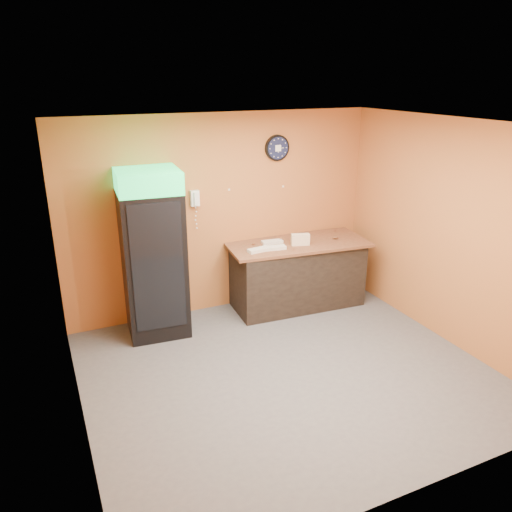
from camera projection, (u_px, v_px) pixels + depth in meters
floor at (287, 372)px, 5.81m from camera, size 4.50×4.50×0.00m
back_wall at (223, 215)px, 7.04m from camera, size 4.50×0.02×2.80m
left_wall at (67, 296)px, 4.45m from camera, size 0.02×4.00×2.80m
right_wall at (449, 233)px, 6.20m from camera, size 0.02×4.00×2.80m
ceiling at (293, 125)px, 4.85m from camera, size 4.50×4.00×0.02m
beverage_cooler at (154, 257)px, 6.38m from camera, size 0.82×0.83×2.18m
prep_counter at (297, 275)px, 7.38m from camera, size 1.92×0.94×0.94m
wall_clock at (277, 148)px, 7.03m from camera, size 0.37×0.06×0.37m
wall_phone at (195, 198)px, 6.73m from camera, size 0.12×0.10×0.21m
butcher_paper at (297, 244)px, 7.22m from camera, size 2.12×1.10×0.04m
sub_roll_stack at (300, 240)px, 7.07m from camera, size 0.27×0.16×0.16m
wrapped_sandwich_left at (259, 250)px, 6.83m from camera, size 0.32×0.16×0.04m
wrapped_sandwich_mid at (275, 248)px, 6.92m from camera, size 0.33×0.17×0.04m
wrapped_sandwich_right at (272, 242)px, 7.16m from camera, size 0.31×0.15×0.04m
kitchen_tool at (281, 240)px, 7.19m from camera, size 0.06×0.06×0.06m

